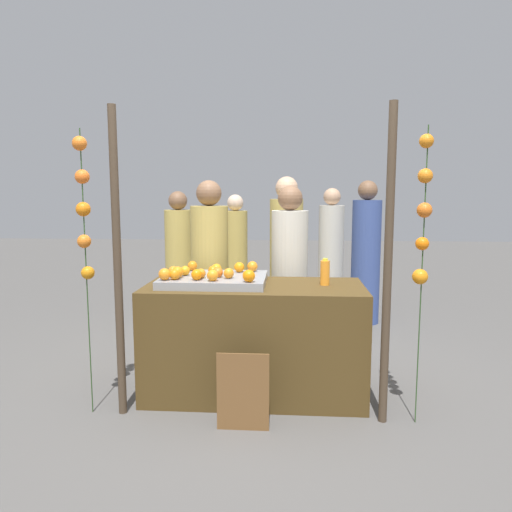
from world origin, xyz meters
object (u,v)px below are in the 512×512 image
vendor_left (210,280)px  orange_1 (185,271)px  stall_counter (255,339)px  chalkboard_sign (243,392)px  vendor_right (289,283)px  juice_bottle (325,273)px  orange_0 (173,271)px

vendor_left → orange_1: bearing=-99.0°
stall_counter → chalkboard_sign: 0.62m
orange_1 → vendor_right: bearing=38.1°
juice_bottle → vendor_left: bearing=149.2°
stall_counter → orange_0: size_ratio=22.04×
orange_0 → orange_1: 0.09m
orange_0 → chalkboard_sign: orange_0 is taller
orange_0 → vendor_left: size_ratio=0.05×
juice_bottle → vendor_left: vendor_left is taller
vendor_left → juice_bottle: bearing=-30.8°
orange_0 → orange_1: bearing=13.5°
orange_0 → juice_bottle: bearing=1.2°
orange_0 → orange_1: same height
stall_counter → chalkboard_sign: stall_counter is taller
orange_1 → vendor_left: size_ratio=0.04×
chalkboard_sign → vendor_right: bearing=76.8°
juice_bottle → vendor_right: vendor_right is taller
stall_counter → orange_1: (-0.54, 0.03, 0.52)m
vendor_left → vendor_right: size_ratio=1.03×
orange_1 → chalkboard_sign: size_ratio=0.14×
orange_0 → juice_bottle: 1.15m
vendor_left → stall_counter: bearing=-54.1°
chalkboard_sign → stall_counter: bearing=87.0°
stall_counter → juice_bottle: (0.53, 0.03, 0.52)m
chalkboard_sign → vendor_left: size_ratio=0.32×
stall_counter → orange_0: orange_0 is taller
orange_0 → vendor_right: vendor_right is taller
stall_counter → chalkboard_sign: (-0.03, -0.59, -0.17)m
juice_bottle → chalkboard_sign: juice_bottle is taller
orange_1 → chalkboard_sign: bearing=-50.9°
stall_counter → vendor_left: vendor_left is taller
orange_0 → chalkboard_sign: bearing=-45.4°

